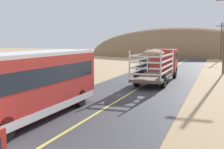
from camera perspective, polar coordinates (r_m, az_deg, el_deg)
The scene contains 5 objects.
livestock_truck at distance 28.61m, azimuth 9.17°, elevation 2.40°, with size 2.53×9.70×3.02m.
bus at distance 14.81m, azimuth -15.47°, elevation -1.65°, with size 2.54×10.00×3.21m.
car_far at distance 37.10m, azimuth 6.76°, elevation 1.65°, with size 1.80×4.40×1.46m.
power_pole_far at distance 61.73m, azimuth 20.12°, elevation 6.17°, with size 2.20×0.24×7.19m.
distant_hill at distance 74.55m, azimuth 12.74°, elevation 3.40°, with size 45.15×19.89×14.06m, color olive.
Camera 1 is at (5.78, -6.80, 3.77)m, focal length 47.96 mm.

